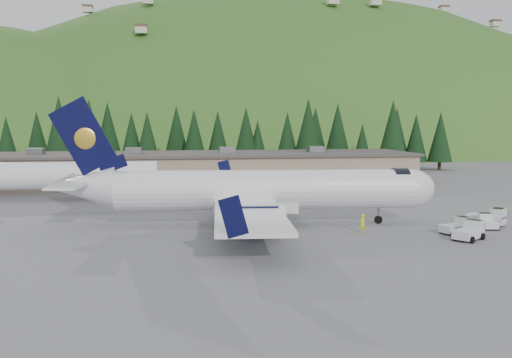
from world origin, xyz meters
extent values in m
plane|color=slate|center=(0.00, 0.00, 0.00)|extent=(600.00, 600.00, 0.00)
cylinder|color=white|center=(0.00, 0.00, 3.55)|extent=(29.46, 6.33, 3.93)
ellipsoid|color=white|center=(14.57, -1.21, 3.55)|extent=(5.41, 4.33, 3.93)
cylinder|color=black|center=(13.53, -1.12, 4.02)|extent=(1.72, 3.35, 3.24)
cone|color=white|center=(-17.69, 1.47, 3.97)|extent=(6.57, 4.43, 3.93)
cube|color=white|center=(-1.04, 0.09, 1.90)|extent=(8.60, 4.02, 1.04)
cube|color=white|center=(-2.08, 0.17, 2.51)|extent=(8.66, 35.85, 0.37)
cube|color=black|center=(-2.17, 17.99, 3.86)|extent=(2.12, 0.33, 3.00)
cube|color=black|center=(-5.11, -17.39, 3.86)|extent=(2.12, 0.33, 3.00)
cylinder|color=black|center=(-0.54, 6.12, 1.62)|extent=(4.57, 2.76, 2.40)
cylinder|color=white|center=(1.44, 5.96, 1.62)|extent=(0.84, 2.59, 2.55)
cube|color=white|center=(-0.54, 6.12, 2.19)|extent=(2.31, 0.45, 0.94)
cylinder|color=black|center=(-1.54, -5.95, 1.62)|extent=(4.57, 2.76, 2.40)
cylinder|color=white|center=(0.44, -6.11, 1.62)|extent=(0.84, 2.59, 2.55)
cube|color=white|center=(-1.54, -5.95, 2.19)|extent=(2.31, 0.45, 0.94)
cube|color=black|center=(-17.48, 1.45, 8.85)|extent=(6.46, 0.85, 7.66)
ellipsoid|color=gold|center=(-17.25, 1.64, 8.64)|extent=(2.08, 0.36, 2.07)
ellipsoid|color=gold|center=(-17.29, 1.23, 8.64)|extent=(2.08, 0.36, 2.07)
cube|color=black|center=(-14.77, 1.23, 6.14)|extent=(2.89, 0.50, 2.07)
cube|color=white|center=(-18.21, 1.51, 4.49)|extent=(3.79, 13.23, 0.23)
cylinder|color=slate|center=(11.45, -0.95, 0.94)|extent=(0.23, 0.23, 1.88)
cylinder|color=black|center=(11.45, -0.95, 0.40)|extent=(0.81, 0.36, 0.79)
cylinder|color=slate|center=(-2.89, 3.07, 1.04)|extent=(0.27, 0.27, 2.09)
cylinder|color=black|center=(-2.47, 3.03, 0.57)|extent=(1.17, 0.46, 1.15)
cylinder|color=black|center=(-3.30, 3.10, 0.57)|extent=(1.17, 0.46, 1.15)
cylinder|color=slate|center=(-3.35, -2.55, 1.04)|extent=(0.27, 0.27, 2.09)
cylinder|color=black|center=(-2.94, -2.58, 0.57)|extent=(1.17, 0.46, 1.15)
cylinder|color=black|center=(-3.77, -2.52, 0.57)|extent=(1.17, 0.46, 1.15)
cylinder|color=white|center=(-22.00, 22.00, 3.20)|extent=(22.00, 3.60, 3.60)
cube|color=silver|center=(16.54, -7.04, 0.52)|extent=(3.15, 2.22, 0.67)
cube|color=silver|center=(17.44, -6.75, 1.09)|extent=(1.31, 1.56, 0.86)
cube|color=black|center=(17.44, -6.75, 1.47)|extent=(1.19, 1.44, 0.10)
cylinder|color=black|center=(17.21, -6.02, 0.27)|extent=(0.57, 0.36, 0.53)
cylinder|color=black|center=(17.67, -7.47, 0.27)|extent=(0.57, 0.36, 0.53)
cylinder|color=black|center=(15.40, -6.60, 0.27)|extent=(0.57, 0.36, 0.53)
cylinder|color=black|center=(15.86, -8.05, 0.27)|extent=(0.57, 0.36, 0.53)
cube|color=silver|center=(21.66, -3.50, 0.63)|extent=(3.56, 3.69, 0.80)
cube|color=silver|center=(22.42, -4.35, 1.31)|extent=(1.95, 1.91, 1.03)
cube|color=black|center=(22.42, -4.35, 1.77)|extent=(1.79, 1.75, 0.11)
cylinder|color=black|center=(23.10, -3.74, 0.32)|extent=(0.61, 0.64, 0.64)
cylinder|color=black|center=(21.74, -4.96, 0.32)|extent=(0.61, 0.64, 0.64)
cylinder|color=black|center=(21.58, -2.04, 0.32)|extent=(0.61, 0.64, 0.64)
cylinder|color=black|center=(20.22, -3.26, 0.32)|extent=(0.61, 0.64, 0.64)
cube|color=silver|center=(20.86, -5.16, 0.47)|extent=(1.80, 2.79, 0.60)
cube|color=silver|center=(21.04, -4.32, 0.99)|extent=(1.36, 1.09, 0.77)
cube|color=black|center=(21.04, -4.32, 1.33)|extent=(1.25, 0.99, 0.09)
cylinder|color=black|center=(20.36, -4.18, 0.24)|extent=(0.28, 0.51, 0.48)
cylinder|color=black|center=(21.71, -4.46, 0.24)|extent=(0.28, 0.51, 0.48)
cylinder|color=black|center=(20.01, -5.86, 0.24)|extent=(0.28, 0.51, 0.48)
cylinder|color=black|center=(21.35, -6.15, 0.24)|extent=(0.28, 0.51, 0.48)
cube|color=gray|center=(-5.00, 38.00, 2.40)|extent=(70.00, 16.00, 4.80)
cube|color=#47423D|center=(-5.00, 38.00, 4.95)|extent=(71.00, 17.00, 0.40)
cube|color=slate|center=(-30.00, 38.00, 5.60)|extent=(2.50, 2.50, 1.00)
cube|color=slate|center=(-15.00, 38.00, 5.60)|extent=(2.50, 2.50, 1.00)
cube|color=slate|center=(0.00, 38.00, 5.60)|extent=(2.50, 2.50, 1.00)
cube|color=slate|center=(15.00, 38.00, 5.60)|extent=(2.50, 2.50, 1.00)
cube|color=silver|center=(16.26, -9.83, 0.57)|extent=(3.45, 3.11, 0.73)
cube|color=silver|center=(17.10, -9.21, 1.20)|extent=(1.70, 1.79, 0.94)
cube|color=black|center=(17.10, -9.21, 1.62)|extent=(1.56, 1.65, 0.10)
cylinder|color=black|center=(16.61, -8.54, 0.29)|extent=(0.61, 0.53, 0.58)
cylinder|color=black|center=(17.60, -9.89, 0.29)|extent=(0.61, 0.53, 0.58)
cylinder|color=black|center=(14.93, -9.77, 0.29)|extent=(0.61, 0.53, 0.58)
cylinder|color=black|center=(15.91, -11.12, 0.29)|extent=(0.61, 0.53, 0.58)
imported|color=#ECF800|center=(8.22, -5.36, 0.88)|extent=(0.77, 0.73, 1.76)
cone|color=black|center=(-39.03, 55.87, 6.40)|extent=(4.69, 4.69, 9.60)
cone|color=black|center=(-35.35, 63.84, 7.02)|extent=(5.15, 5.15, 10.53)
cone|color=black|center=(-30.02, 58.29, 8.65)|extent=(6.34, 6.34, 12.97)
cone|color=black|center=(-25.48, 66.19, 8.47)|extent=(6.21, 6.21, 12.70)
cone|color=black|center=(-21.93, 67.19, 8.17)|extent=(5.99, 5.99, 12.26)
cone|color=black|center=(-16.70, 61.03, 6.91)|extent=(5.07, 5.07, 10.37)
cone|color=black|center=(-13.54, 58.53, 6.96)|extent=(5.11, 5.11, 10.44)
cone|color=black|center=(-7.75, 66.88, 7.76)|extent=(5.69, 5.69, 11.64)
cone|color=black|center=(-4.29, 61.43, 7.28)|extent=(5.34, 5.34, 10.91)
cone|color=black|center=(0.67, 62.85, 7.11)|extent=(5.21, 5.21, 10.66)
cone|color=black|center=(5.69, 56.29, 7.47)|extent=(5.48, 5.48, 11.21)
cone|color=black|center=(7.97, 56.22, 6.01)|extent=(4.41, 4.41, 9.02)
cone|color=black|center=(13.85, 55.62, 6.92)|extent=(5.07, 5.07, 10.38)
cone|color=black|center=(17.71, 54.13, 8.44)|extent=(6.19, 6.19, 12.66)
cone|color=black|center=(21.78, 64.14, 7.60)|extent=(5.58, 5.58, 11.41)
cone|color=black|center=(25.68, 60.77, 8.04)|extent=(5.90, 5.90, 12.06)
cone|color=black|center=(29.53, 56.16, 5.62)|extent=(4.12, 4.12, 8.43)
cone|color=black|center=(35.10, 54.05, 8.31)|extent=(6.10, 6.10, 12.47)
cone|color=black|center=(39.37, 62.22, 7.53)|extent=(5.52, 5.52, 11.30)
cone|color=black|center=(42.74, 59.96, 6.79)|extent=(4.98, 4.98, 10.19)
cone|color=black|center=(47.25, 57.89, 7.02)|extent=(5.15, 5.15, 10.54)
ellipsoid|color=#27571D|center=(40.00, 200.00, -85.00)|extent=(420.00, 300.00, 300.00)
ellipsoid|color=#27571D|center=(160.00, 240.00, -85.00)|extent=(392.00, 280.00, 280.00)
camera|label=1|loc=(-9.33, -55.23, 10.30)|focal=40.00mm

